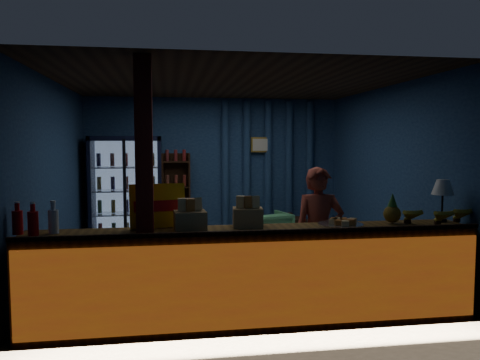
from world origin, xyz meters
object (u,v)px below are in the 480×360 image
at_px(shopkeeper, 319,235).
at_px(table_lamp, 443,189).
at_px(green_chair, 268,230).
at_px(pastry_tray, 341,224).

relative_size(shopkeeper, table_lamp, 3.35).
relative_size(shopkeeper, green_chair, 2.26).
bearing_deg(green_chair, shopkeeper, 74.36).
bearing_deg(shopkeeper, table_lamp, -9.87).
bearing_deg(pastry_tray, shopkeeper, 96.88).
distance_m(shopkeeper, table_lamp, 1.40).
bearing_deg(shopkeeper, green_chair, 99.55).
xyz_separation_m(shopkeeper, green_chair, (0.01, 2.73, -0.45)).
relative_size(shopkeeper, pastry_tray, 3.32).
relative_size(green_chair, pastry_tray, 1.47).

